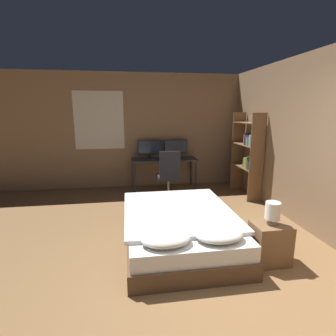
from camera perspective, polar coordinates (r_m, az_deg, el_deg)
ground_plane at (r=2.84m, az=12.23°, el=-28.20°), size 20.00×20.00×0.00m
wall_back at (r=6.43m, az=-1.53°, el=8.11°), size 12.00×0.08×2.70m
wall_side_right at (r=4.48m, az=29.24°, el=4.58°), size 0.06×12.00×2.70m
bed at (r=3.76m, az=2.46°, el=-12.82°), size 1.50×2.04×0.54m
nightstand at (r=3.56m, az=21.28°, el=-14.97°), size 0.43×0.35×0.50m
bedside_lamp at (r=3.40m, az=21.83°, el=-8.70°), size 0.18×0.18×0.27m
desk at (r=6.19m, az=-0.86°, el=1.19°), size 1.54×0.57×0.72m
monitor_left at (r=6.27m, az=-4.00°, el=4.43°), size 0.56×0.16×0.42m
monitor_right at (r=6.36m, az=1.75°, el=4.56°), size 0.56×0.16×0.42m
keyboard at (r=5.99m, az=-0.62°, el=1.79°), size 0.35×0.13×0.02m
computer_mouse at (r=6.03m, az=1.86°, el=1.95°), size 0.07×0.05×0.04m
office_chair at (r=5.51m, az=0.18°, el=-2.48°), size 0.52×0.52×1.04m
bookshelf at (r=5.82m, az=17.24°, el=3.58°), size 0.30×0.95×1.80m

